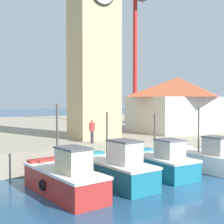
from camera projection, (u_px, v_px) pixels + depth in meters
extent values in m
plane|color=navy|center=(196.00, 187.00, 15.63)|extent=(300.00, 300.00, 0.00)
cube|color=#9E937F|center=(44.00, 130.00, 38.46)|extent=(120.00, 40.00, 1.40)
cube|color=#AD2823|center=(64.00, 183.00, 14.27)|extent=(2.46, 5.26, 1.08)
cube|color=#AD2823|center=(43.00, 161.00, 16.06)|extent=(1.57, 0.81, 0.24)
cube|color=silver|center=(64.00, 170.00, 14.25)|extent=(2.53, 5.32, 0.12)
cube|color=beige|center=(73.00, 161.00, 13.52)|extent=(1.26, 1.65, 1.04)
cube|color=#4C4C51|center=(73.00, 148.00, 13.50)|extent=(1.35, 1.74, 0.08)
cylinder|color=#4C4742|center=(57.00, 135.00, 14.69)|extent=(0.10, 0.10, 2.99)
torus|color=black|center=(42.00, 185.00, 13.89)|extent=(0.19, 0.53, 0.52)
cube|color=#196B7F|center=(114.00, 173.00, 16.09)|extent=(2.35, 5.31, 1.11)
cube|color=#196B7F|center=(91.00, 154.00, 17.96)|extent=(1.59, 0.76, 0.24)
cube|color=silver|center=(114.00, 162.00, 16.07)|extent=(2.42, 5.37, 0.12)
cube|color=silver|center=(125.00, 153.00, 15.31)|extent=(1.25, 1.65, 1.08)
cube|color=#4C4C51|center=(125.00, 141.00, 15.29)|extent=(1.33, 1.74, 0.08)
cylinder|color=#4C4742|center=(107.00, 136.00, 16.55)|extent=(0.10, 0.10, 2.49)
torus|color=black|center=(95.00, 175.00, 15.74)|extent=(0.18, 0.53, 0.52)
cube|color=#196B7F|center=(161.00, 167.00, 17.97)|extent=(2.08, 4.51, 1.03)
cube|color=#196B7F|center=(140.00, 151.00, 19.64)|extent=(1.65, 0.66, 0.24)
cube|color=silver|center=(161.00, 157.00, 17.95)|extent=(2.14, 4.58, 0.12)
cube|color=#B2ADA3|center=(170.00, 149.00, 17.26)|extent=(1.20, 1.38, 0.96)
cube|color=#4C4C51|center=(170.00, 140.00, 17.24)|extent=(1.28, 1.46, 0.08)
cylinder|color=#4C4742|center=(155.00, 134.00, 18.38)|extent=(0.10, 0.10, 2.43)
torus|color=black|center=(144.00, 168.00, 17.63)|extent=(0.14, 0.52, 0.52)
cube|color=silver|center=(206.00, 162.00, 19.45)|extent=(2.15, 4.72, 0.96)
cube|color=silver|center=(181.00, 148.00, 21.12)|extent=(1.54, 0.73, 0.24)
cube|color=silver|center=(206.00, 154.00, 19.43)|extent=(2.21, 4.79, 0.12)
cube|color=#B2ADA3|center=(216.00, 146.00, 18.74)|extent=(1.17, 1.46, 1.01)
cube|color=#4C4C51|center=(217.00, 137.00, 18.72)|extent=(1.26, 1.55, 0.08)
cylinder|color=#4C4742|center=(199.00, 130.00, 19.85)|extent=(0.10, 0.10, 2.79)
torus|color=black|center=(192.00, 163.00, 19.11)|extent=(0.16, 0.53, 0.52)
cube|color=navy|center=(213.00, 146.00, 22.35)|extent=(1.49, 0.63, 0.24)
cube|color=tan|center=(93.00, 59.00, 24.20)|extent=(3.23, 3.23, 12.27)
cube|color=silver|center=(178.00, 114.00, 29.91)|extent=(8.08, 6.33, 3.26)
pyramid|color=#B25133|center=(178.00, 87.00, 29.82)|extent=(8.48, 6.73, 1.88)
cube|color=maroon|center=(135.00, 118.00, 42.07)|extent=(2.00, 2.00, 1.20)
cylinder|color=red|center=(135.00, 46.00, 41.71)|extent=(0.56, 0.56, 18.15)
cylinder|color=#33333D|center=(92.00, 137.00, 21.36)|extent=(0.22, 0.22, 0.85)
cube|color=red|center=(92.00, 127.00, 21.34)|extent=(0.34, 0.22, 0.56)
sphere|color=#9E7051|center=(92.00, 121.00, 21.32)|extent=(0.20, 0.20, 0.20)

